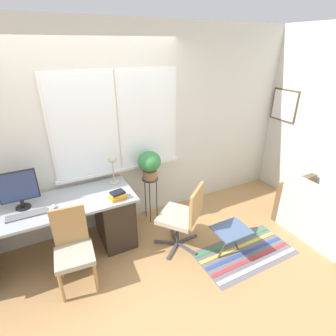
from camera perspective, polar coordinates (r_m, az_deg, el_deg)
The scene contains 16 objects.
ground_plane at distance 3.52m, azimuth -11.51°, elevation -18.63°, with size 14.00×14.00×0.00m, color tan.
wall_back_with_window at distance 3.48m, azimuth -16.83°, elevation 6.55°, with size 9.00×0.12×2.70m.
wall_right_with_picture at distance 4.61m, azimuth 28.38°, elevation 9.05°, with size 0.08×9.00×2.70m.
desk at distance 3.49m, azimuth -24.74°, elevation -12.58°, with size 2.10×0.69×0.75m.
monitor at distance 3.27m, azimuth -29.81°, elevation -3.96°, with size 0.40×0.16×0.45m.
keyboard at distance 3.22m, azimuth -28.40°, elevation -8.99°, with size 0.40×0.12×0.02m.
mouse at distance 3.22m, azimuth -23.59°, elevation -7.64°, with size 0.04×0.07×0.04m.
desk_lamp at distance 3.42m, azimuth -11.99°, elevation 1.00°, with size 0.13×0.13×0.37m.
book_stack at distance 3.16m, azimuth -10.90°, elevation -5.83°, with size 0.20×0.16×0.10m.
desk_chair_wooden at distance 3.07m, azimuth -19.94°, elevation -16.00°, with size 0.42×0.44×0.89m.
office_chair_swivel at distance 3.32m, azimuth 3.34°, elevation -10.33°, with size 0.64×0.65×0.90m.
couch_loveseat at distance 4.20m, azimuth 30.68°, elevation -9.22°, with size 0.74×1.11×0.79m.
plant_stand at distance 3.77m, azimuth -3.89°, elevation -3.63°, with size 0.23×0.23×0.69m.
potted_plant at distance 3.62m, azimuth -4.04°, elevation 1.00°, with size 0.32×0.32×0.40m.
floor_rug_striped at distance 3.65m, azimuth 16.45°, elevation -17.28°, with size 1.25×0.64×0.01m.
folding_stool at distance 3.36m, azimuth 13.60°, elevation -13.26°, with size 0.41×0.35×0.40m.
Camera 1 is at (-0.54, -2.49, 2.42)m, focal length 28.00 mm.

